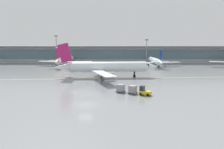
% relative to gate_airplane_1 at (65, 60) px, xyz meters
% --- Properties ---
extents(ground_plane, '(400.00, 400.00, 0.00)m').
position_rel_gate_airplane_1_xyz_m(ground_plane, '(18.56, -69.27, -2.96)').
color(ground_plane, gray).
extents(taxiway_centreline_stripe, '(109.67, 9.28, 0.01)m').
position_rel_gate_airplane_1_xyz_m(taxiway_centreline_stripe, '(22.27, -38.22, -2.95)').
color(taxiway_centreline_stripe, yellow).
rests_on(taxiway_centreline_stripe, ground_plane).
extents(terminal_concourse, '(221.82, 11.00, 9.60)m').
position_rel_gate_airplane_1_xyz_m(terminal_concourse, '(18.56, 17.72, 1.96)').
color(terminal_concourse, '#9EA3A8').
rests_on(terminal_concourse, ground_plane).
extents(gate_airplane_1, '(27.58, 29.77, 9.86)m').
position_rel_gate_airplane_1_xyz_m(gate_airplane_1, '(0.00, 0.00, 0.00)').
color(gate_airplane_1, silver).
rests_on(gate_airplane_1, ground_plane).
extents(gate_airplane_2, '(25.00, 26.90, 8.91)m').
position_rel_gate_airplane_1_xyz_m(gate_airplane_2, '(44.22, -1.66, -0.28)').
color(gate_airplane_2, white).
rests_on(gate_airplane_2, ground_plane).
extents(taxiing_regional_jet, '(35.42, 32.82, 11.73)m').
position_rel_gate_airplane_1_xyz_m(taxiing_regional_jet, '(21.82, -36.26, 0.56)').
color(taxiing_regional_jet, white).
rests_on(taxiing_regional_jet, ground_plane).
extents(baggage_tug, '(2.95, 2.53, 2.10)m').
position_rel_gate_airplane_1_xyz_m(baggage_tug, '(31.05, -61.36, -2.06)').
color(baggage_tug, yellow).
rests_on(baggage_tug, ground_plane).
extents(cargo_dolly_lead, '(2.61, 2.41, 1.94)m').
position_rel_gate_airplane_1_xyz_m(cargo_dolly_lead, '(28.49, -59.96, -1.90)').
color(cargo_dolly_lead, '#595B60').
rests_on(cargo_dolly_lead, ground_plane).
extents(cargo_dolly_trailing, '(2.61, 2.41, 1.94)m').
position_rel_gate_airplane_1_xyz_m(cargo_dolly_trailing, '(25.74, -58.45, -1.90)').
color(cargo_dolly_trailing, '#595B60').
rests_on(cargo_dolly_trailing, ground_plane).
extents(apron_light_mast_1, '(1.80, 0.36, 15.25)m').
position_rel_gate_airplane_1_xyz_m(apron_light_mast_1, '(-6.93, 10.59, 5.36)').
color(apron_light_mast_1, gray).
rests_on(apron_light_mast_1, ground_plane).
extents(apron_light_mast_2, '(1.80, 0.36, 13.18)m').
position_rel_gate_airplane_1_xyz_m(apron_light_mast_2, '(41.53, 8.17, 4.31)').
color(apron_light_mast_2, gray).
rests_on(apron_light_mast_2, ground_plane).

